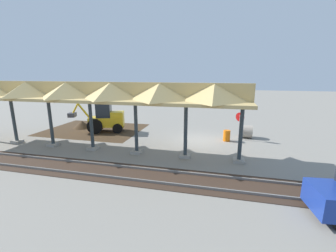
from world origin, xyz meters
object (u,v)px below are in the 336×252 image
object	(u,v)px
stop_sign	(240,120)
concrete_pipe	(246,131)
traffic_barrel	(227,136)
backhoe	(105,119)

from	to	relation	value
stop_sign	concrete_pipe	distance (m)	1.55
stop_sign	traffic_barrel	size ratio (longest dim) A/B	2.59
concrete_pipe	stop_sign	bearing A→B (deg)	54.06
backhoe	stop_sign	bearing A→B (deg)	-179.03
concrete_pipe	traffic_barrel	distance (m)	2.16
stop_sign	traffic_barrel	world-z (taller)	stop_sign
stop_sign	concrete_pipe	world-z (taller)	stop_sign
stop_sign	backhoe	distance (m)	12.20
stop_sign	concrete_pipe	xyz separation A→B (m)	(-0.62, -0.85, -1.14)
backhoe	traffic_barrel	size ratio (longest dim) A/B	5.67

